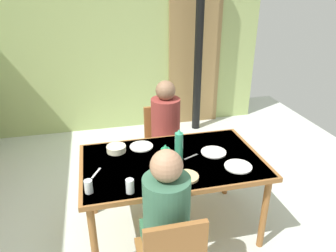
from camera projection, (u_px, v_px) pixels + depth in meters
name	position (u px, v px, depth m)	size (l,w,h in m)	color
ground_plane	(128.00, 239.00, 2.86)	(6.50, 6.50, 0.00)	silver
wall_back	(102.00, 38.00, 4.50)	(4.76, 0.10, 2.75)	#A1B56C
door_wooden	(194.00, 61.00, 4.87)	(0.80, 0.05, 2.00)	olive
stove_pipe_column	(199.00, 39.00, 4.47)	(0.12, 0.12, 2.75)	black
dining_table	(172.00, 167.00, 2.72)	(1.53, 0.92, 0.73)	#935C2D
chair_far_diner	(163.00, 141.00, 3.53)	(0.40, 0.40, 0.87)	#935C2D
person_near_diner	(166.00, 210.00, 2.03)	(0.30, 0.37, 0.77)	#326C46
person_far_diner	(166.00, 122.00, 3.29)	(0.30, 0.37, 0.77)	brown
water_bottle_green_near	(179.00, 147.00, 2.60)	(0.07, 0.07, 0.30)	#308D68
water_bottle_green_far	(165.00, 162.00, 2.40)	(0.07, 0.07, 0.28)	#1E7D52
serving_bowl_center	(116.00, 149.00, 2.82)	(0.17, 0.17, 0.06)	#EFE5C2
dinner_plate_near_left	(214.00, 152.00, 2.80)	(0.22, 0.22, 0.01)	white
dinner_plate_near_right	(141.00, 146.00, 2.90)	(0.21, 0.21, 0.01)	white
dinner_plate_far_center	(238.00, 166.00, 2.59)	(0.22, 0.22, 0.01)	white
drinking_glass_by_near_diner	(130.00, 186.00, 2.26)	(0.06, 0.06, 0.11)	silver
drinking_glass_by_far_diner	(88.00, 186.00, 2.26)	(0.06, 0.06, 0.10)	silver
bread_plate_sliced	(186.00, 177.00, 2.44)	(0.19, 0.19, 0.02)	#DBB77A
cutlery_knife_near	(96.00, 173.00, 2.51)	(0.15, 0.02, 0.00)	silver
cutlery_fork_near	(191.00, 157.00, 2.74)	(0.15, 0.02, 0.00)	silver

